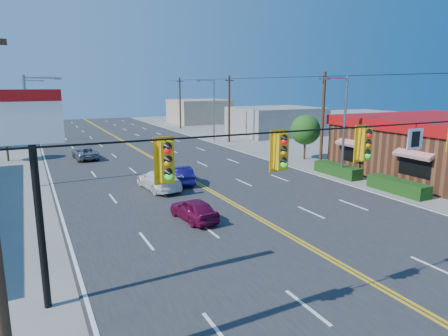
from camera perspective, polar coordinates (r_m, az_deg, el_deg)
name	(u,v)px	position (r m, az deg, el deg)	size (l,w,h in m)	color
ground	(378,287)	(16.40, 21.14, -15.63)	(160.00, 160.00, 0.00)	gray
road	(185,176)	(32.42, -5.63, -1.22)	(20.00, 120.00, 0.06)	#2D2D30
signal_span	(387,158)	(14.77, 22.24, 1.37)	(24.32, 0.34, 9.00)	#47301E
kfc	(441,145)	(38.09, 28.59, 2.94)	(16.30, 12.40, 4.70)	brown
pizza_hut_sign	(33,156)	(13.74, -25.61, 1.61)	(1.90, 0.30, 6.85)	black
streetlight_se	(343,122)	(32.29, 16.58, 6.36)	(2.55, 0.25, 8.00)	gray
streetlight_ne	(213,106)	(52.44, -1.65, 8.80)	(2.55, 0.25, 8.00)	gray
streetlight_sw	(31,125)	(31.70, -25.82, 5.58)	(2.55, 0.25, 8.00)	gray
streetlight_nw	(27,107)	(57.64, -26.28, 7.87)	(2.55, 0.25, 8.00)	gray
utility_pole_near	(322,121)	(36.23, 13.89, 6.56)	(0.28, 0.28, 8.40)	#47301E
utility_pole_mid	(229,109)	(51.27, 0.74, 8.38)	(0.28, 0.28, 8.40)	#47301E
utility_pole_far	(180,103)	(67.78, -6.30, 9.17)	(0.28, 0.28, 8.40)	#47301E
tree_kfc_rear	(305,130)	(40.26, 11.56, 5.36)	(2.94, 2.94, 4.41)	#47301E
tree_west	(5,133)	(43.85, -28.77, 4.47)	(2.80, 2.80, 4.20)	#47301E
bld_east_mid	(276,121)	(59.84, 7.40, 6.67)	(12.00, 10.00, 4.00)	gray
bld_east_far	(199,111)	(77.81, -3.57, 8.09)	(10.00, 10.00, 4.40)	tan
car_magenta	(194,210)	(21.92, -4.34, -6.06)	(1.44, 3.58, 1.22)	maroon
car_blue	(181,175)	(30.05, -6.21, -1.06)	(1.38, 3.96, 1.31)	#150E56
car_white	(159,180)	(28.50, -9.31, -1.77)	(1.96, 4.81, 1.40)	white
car_silver	(85,154)	(41.83, -19.23, 1.95)	(2.02, 4.39, 1.22)	#96959A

